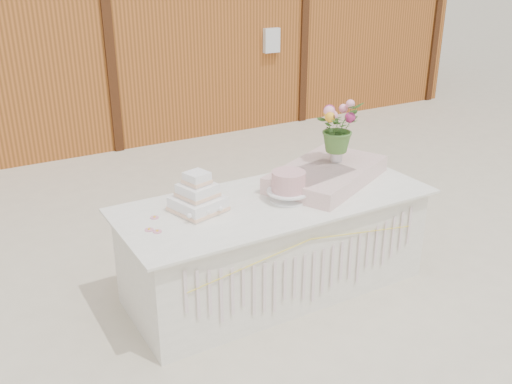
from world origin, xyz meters
TOP-DOWN VIEW (x-y plane):
  - ground at (0.00, 0.00)m, footprint 80.00×80.00m
  - barn at (-0.01, 5.99)m, footprint 12.60×4.60m
  - cake_table at (0.00, -0.00)m, footprint 2.40×1.00m
  - wedding_cake at (-0.59, 0.10)m, footprint 0.40×0.40m
  - pink_cake_stand at (0.06, -0.07)m, footprint 0.32×0.32m
  - satin_runner at (0.54, 0.10)m, footprint 1.19×0.99m
  - flower_vase at (0.68, 0.17)m, footprint 0.10×0.10m
  - bouquet at (0.68, 0.17)m, footprint 0.44×0.40m
  - loose_flowers at (-0.96, 0.08)m, footprint 0.16×0.30m

SIDE VIEW (x-z plane):
  - ground at x=0.00m, z-range 0.00..0.00m
  - cake_table at x=0.00m, z-range 0.00..0.77m
  - loose_flowers at x=-0.96m, z-range 0.77..0.79m
  - satin_runner at x=0.54m, z-range 0.77..0.90m
  - wedding_cake at x=-0.59m, z-range 0.72..1.02m
  - pink_cake_stand at x=0.06m, z-range 0.78..1.01m
  - flower_vase at x=0.68m, z-range 0.90..1.03m
  - bouquet at x=0.68m, z-range 1.03..1.44m
  - barn at x=-0.01m, z-range 0.03..3.33m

